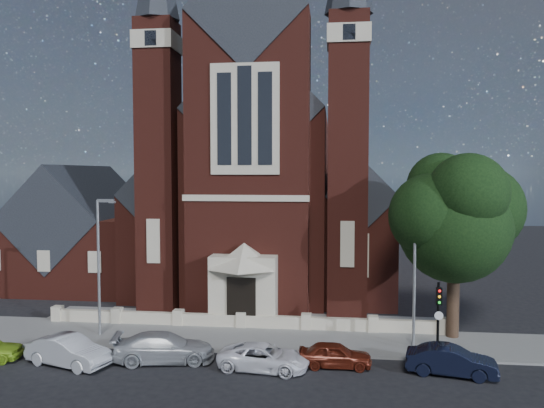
{
  "coord_description": "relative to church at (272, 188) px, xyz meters",
  "views": [
    {
      "loc": [
        5.64,
        -25.23,
        9.61
      ],
      "look_at": [
        1.25,
        12.0,
        7.4
      ],
      "focal_mm": 35.0,
      "sensor_mm": 36.0,
      "label": 1
    }
  ],
  "objects": [
    {
      "name": "car_silver_b",
      "position": [
        -2.9,
        -22.57,
        -7.45
      ],
      "size": [
        5.37,
        2.96,
        1.47
      ],
      "primitive_type": "imported",
      "rotation": [
        0.0,
        0.0,
        1.76
      ],
      "color": "#9A9DA1",
      "rests_on": "ground"
    },
    {
      "name": "car_dark_red",
      "position": [
        5.72,
        -22.29,
        -7.57
      ],
      "size": [
        3.64,
        1.51,
        1.23
      ],
      "primitive_type": "imported",
      "rotation": [
        0.0,
        0.0,
        1.59
      ],
      "color": "#561A0E",
      "rests_on": "ground"
    },
    {
      "name": "pavement_strip",
      "position": [
        0.0,
        -18.44,
        -8.19
      ],
      "size": [
        60.0,
        5.0,
        0.12
      ],
      "primitive_type": "cube",
      "color": "slate",
      "rests_on": "ground"
    },
    {
      "name": "forecourt_paving",
      "position": [
        0.0,
        -14.44,
        -8.19
      ],
      "size": [
        26.0,
        3.0,
        0.14
      ],
      "primitive_type": "cube",
      "color": "slate",
      "rests_on": "ground"
    },
    {
      "name": "car_silver_a",
      "position": [
        -7.48,
        -23.63,
        -7.45
      ],
      "size": [
        4.73,
        2.84,
        1.47
      ],
      "primitive_type": "imported",
      "rotation": [
        0.0,
        0.0,
        1.26
      ],
      "color": "#ADB0B5",
      "rests_on": "ground"
    },
    {
      "name": "traffic_signal",
      "position": [
        11.0,
        -20.52,
        -5.6
      ],
      "size": [
        0.28,
        0.42,
        4.0
      ],
      "color": "black",
      "rests_on": "ground"
    },
    {
      "name": "forecourt_wall",
      "position": [
        0.0,
        -16.44,
        -8.19
      ],
      "size": [
        24.0,
        0.4,
        0.9
      ],
      "primitive_type": "cube",
      "color": "#B8AC92",
      "rests_on": "ground"
    },
    {
      "name": "street_lamp_left",
      "position": [
        -7.91,
        -18.94,
        -3.59
      ],
      "size": [
        1.16,
        0.22,
        8.09
      ],
      "color": "gray",
      "rests_on": "ground"
    },
    {
      "name": "ground",
      "position": [
        0.0,
        -7.94,
        -8.19
      ],
      "size": [
        120.0,
        120.0,
        0.0
      ],
      "primitive_type": "plane",
      "color": "black",
      "rests_on": "ground"
    },
    {
      "name": "street_tree",
      "position": [
        12.6,
        -17.23,
        -1.23
      ],
      "size": [
        6.4,
        6.6,
        10.7
      ],
      "color": "black",
      "rests_on": "ground"
    },
    {
      "name": "car_navy",
      "position": [
        11.21,
        -22.7,
        -7.5
      ],
      "size": [
        4.39,
        2.24,
        1.38
      ],
      "primitive_type": "imported",
      "rotation": [
        0.0,
        0.0,
        1.38
      ],
      "color": "black",
      "rests_on": "ground"
    },
    {
      "name": "street_lamp_right",
      "position": [
        10.09,
        -18.94,
        -3.59
      ],
      "size": [
        1.16,
        0.22,
        8.09
      ],
      "color": "gray",
      "rests_on": "ground"
    },
    {
      "name": "church",
      "position": [
        0.0,
        0.0,
        0.0
      ],
      "size": [
        20.01,
        34.9,
        29.2
      ],
      "color": "#501D15",
      "rests_on": "ground"
    },
    {
      "name": "parish_hall",
      "position": [
        -16.0,
        -4.94,
        -4.17
      ],
      "size": [
        12.0,
        12.2,
        10.24
      ],
      "color": "#501D15",
      "rests_on": "ground"
    },
    {
      "name": "car_white_suv",
      "position": [
        2.28,
        -23.06,
        -7.57
      ],
      "size": [
        4.67,
        2.56,
        1.24
      ],
      "primitive_type": "imported",
      "rotation": [
        0.0,
        0.0,
        1.45
      ],
      "color": "white",
      "rests_on": "ground"
    }
  ]
}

